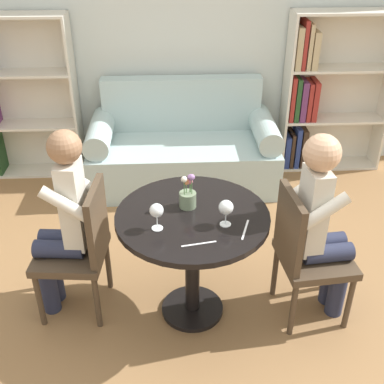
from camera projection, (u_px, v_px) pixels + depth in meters
ground_plane at (192, 310)px, 3.16m from camera, size 16.00×16.00×0.00m
back_wall at (180, 25)px, 4.30m from camera, size 5.20×0.05×2.70m
round_table at (192, 237)px, 2.85m from camera, size 0.90×0.90×0.76m
couch at (183, 151)px, 4.47m from camera, size 1.70×0.80×0.92m
bookshelf_left at (10, 99)px, 4.42m from camera, size 0.98×0.28×1.50m
bookshelf_right at (321, 95)px, 4.54m from camera, size 0.98×0.28×1.50m
chair_left at (81, 245)px, 2.95m from camera, size 0.46×0.46×0.90m
chair_right at (305, 251)px, 2.90m from camera, size 0.46×0.46×0.90m
person_left at (63, 222)px, 2.87m from camera, size 0.44×0.36×1.26m
person_right at (323, 225)px, 2.82m from camera, size 0.44×0.37×1.25m
wine_glass_left at (157, 211)px, 2.59m from camera, size 0.08×0.08×0.16m
wine_glass_right at (226, 208)px, 2.62m from camera, size 0.08×0.08×0.16m
flower_vase at (188, 196)px, 2.80m from camera, size 0.10×0.10×0.22m
knife_left_setting at (199, 244)px, 2.53m from camera, size 0.19×0.05×0.00m
fork_left_setting at (245, 230)px, 2.64m from camera, size 0.07×0.18×0.00m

